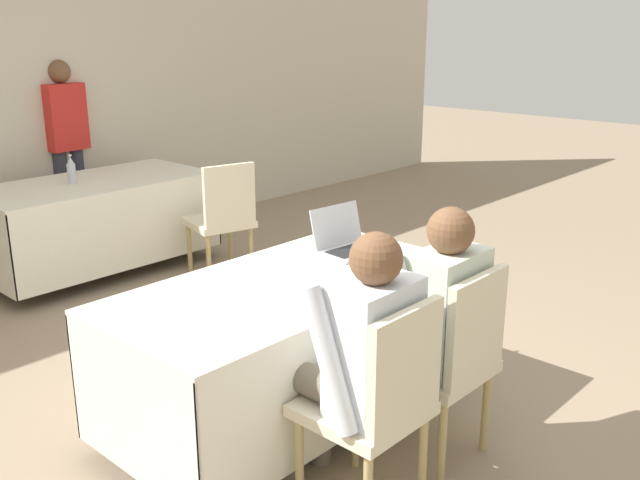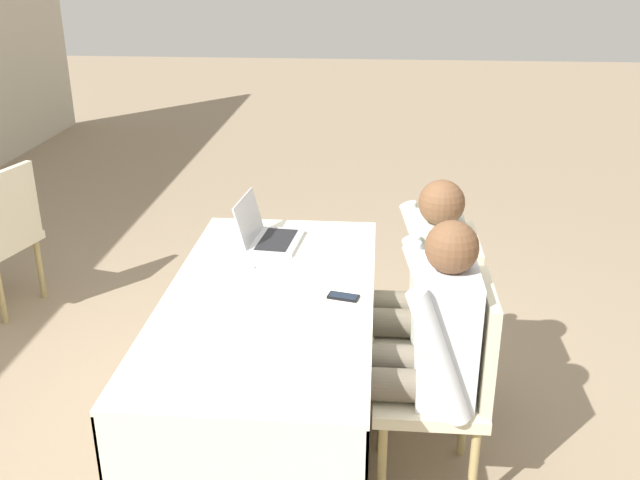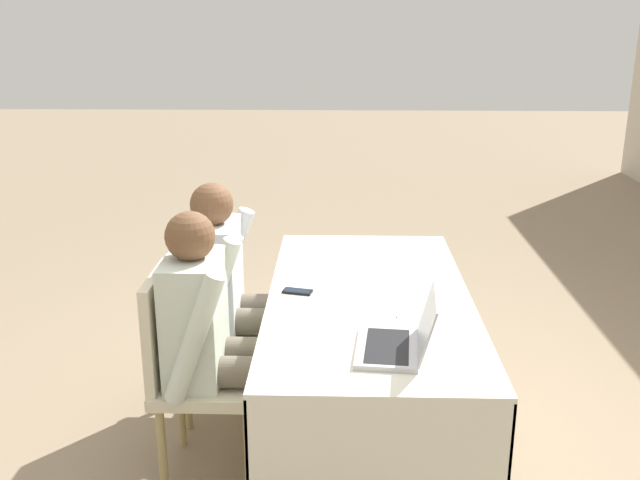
% 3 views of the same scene
% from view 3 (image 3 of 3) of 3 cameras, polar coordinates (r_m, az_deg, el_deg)
% --- Properties ---
extents(ground_plane, '(24.00, 24.00, 0.00)m').
position_cam_3_polar(ground_plane, '(3.47, 3.71, -15.53)').
color(ground_plane, gray).
extents(conference_table_near, '(1.75, 0.88, 0.72)m').
position_cam_3_polar(conference_table_near, '(3.20, 3.90, -7.17)').
color(conference_table_near, silver).
rests_on(conference_table_near, ground_plane).
extents(laptop, '(0.36, 0.31, 0.23)m').
position_cam_3_polar(laptop, '(2.62, 6.34, -8.00)').
color(laptop, '#B7B7BC').
rests_on(laptop, conference_table_near).
extents(cell_phone, '(0.09, 0.14, 0.01)m').
position_cam_3_polar(cell_phone, '(3.15, -1.81, -4.13)').
color(cell_phone, black).
rests_on(cell_phone, conference_table_near).
extents(paper_beside_laptop, '(0.26, 0.33, 0.00)m').
position_cam_3_polar(paper_beside_laptop, '(2.97, 2.98, -5.64)').
color(paper_beside_laptop, white).
rests_on(paper_beside_laptop, conference_table_near).
extents(paper_centre_table, '(0.25, 0.32, 0.00)m').
position_cam_3_polar(paper_centre_table, '(2.84, 9.00, -6.97)').
color(paper_centre_table, white).
rests_on(paper_centre_table, conference_table_near).
extents(paper_left_edge, '(0.30, 0.35, 0.00)m').
position_cam_3_polar(paper_left_edge, '(3.45, 7.24, -2.40)').
color(paper_left_edge, white).
rests_on(paper_left_edge, conference_table_near).
extents(chair_near_left, '(0.44, 0.44, 0.90)m').
position_cam_3_polar(chair_near_left, '(3.50, -8.67, -6.14)').
color(chair_near_left, tan).
rests_on(chair_near_left, ground_plane).
extents(chair_near_right, '(0.44, 0.44, 0.90)m').
position_cam_3_polar(chair_near_right, '(3.06, -10.26, -9.83)').
color(chair_near_right, tan).
rests_on(chair_near_right, ground_plane).
extents(person_checkered_shirt, '(0.50, 0.52, 1.16)m').
position_cam_3_polar(person_checkered_shirt, '(3.42, -7.08, -3.73)').
color(person_checkered_shirt, '#665B4C').
rests_on(person_checkered_shirt, ground_plane).
extents(person_white_shirt, '(0.50, 0.52, 1.16)m').
position_cam_3_polar(person_white_shirt, '(2.97, -8.47, -7.17)').
color(person_white_shirt, '#665B4C').
rests_on(person_white_shirt, ground_plane).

